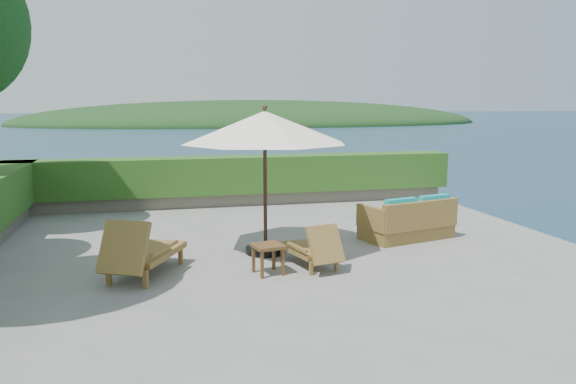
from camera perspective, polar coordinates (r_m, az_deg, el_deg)
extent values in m
plane|color=gray|center=(10.36, -0.58, -6.76)|extent=(12.00, 12.00, 0.00)
cube|color=#60564C|center=(10.89, -0.56, -14.64)|extent=(12.00, 12.00, 3.00)
ellipsoid|color=black|center=(152.28, -3.31, 6.96)|extent=(126.00, 57.60, 12.60)
cube|color=gray|center=(15.70, -5.19, -0.64)|extent=(12.00, 0.60, 0.36)
cube|color=#234B15|center=(15.60, -5.23, 1.78)|extent=(12.40, 0.90, 1.00)
cylinder|color=black|center=(10.72, -2.29, -5.90)|extent=(0.84, 0.84, 0.12)
cylinder|color=#311B12|center=(10.46, -2.34, 0.90)|extent=(0.08, 0.08, 2.68)
cone|color=white|center=(10.36, -2.38, 6.61)|extent=(3.48, 3.48, 0.59)
sphere|color=#311B12|center=(10.35, -2.39, 8.57)|extent=(0.11, 0.11, 0.10)
cube|color=olive|center=(9.27, -17.75, -8.21)|extent=(0.09, 0.09, 0.29)
cube|color=olive|center=(8.98, -14.26, -8.62)|extent=(0.09, 0.09, 0.29)
cube|color=olive|center=(10.40, -14.04, -6.16)|extent=(0.09, 0.09, 0.29)
cube|color=olive|center=(10.14, -10.85, -6.43)|extent=(0.09, 0.09, 0.29)
cube|color=olive|center=(9.73, -13.89, -6.05)|extent=(1.30, 1.63, 0.10)
cube|color=olive|center=(8.94, -16.35, -5.44)|extent=(0.87, 0.75, 0.78)
cube|color=olive|center=(9.67, -16.54, -5.23)|extent=(0.48, 0.88, 0.06)
cube|color=olive|center=(9.34, -12.44, -5.58)|extent=(0.48, 0.88, 0.06)
cube|color=olive|center=(9.37, 2.36, -7.79)|extent=(0.06, 0.06, 0.23)
cube|color=olive|center=(9.61, 4.92, -7.37)|extent=(0.06, 0.06, 0.23)
cube|color=olive|center=(10.26, -0.56, -6.27)|extent=(0.06, 0.06, 0.23)
cube|color=olive|center=(10.48, 1.84, -5.94)|extent=(0.06, 0.06, 0.23)
cube|color=olive|center=(9.96, 1.84, -5.87)|extent=(0.83, 1.24, 0.08)
cube|color=olive|center=(9.35, 3.82, -5.34)|extent=(0.65, 0.50, 0.61)
cube|color=olive|center=(9.64, 0.81, -5.57)|extent=(0.23, 0.73, 0.04)
cube|color=olive|center=(9.92, 3.85, -5.16)|extent=(0.23, 0.73, 0.04)
cube|color=brown|center=(9.17, -2.65, -7.42)|extent=(0.06, 0.06, 0.46)
cube|color=brown|center=(9.32, -0.52, -7.15)|extent=(0.06, 0.06, 0.46)
cube|color=brown|center=(9.50, -3.52, -6.84)|extent=(0.06, 0.06, 0.46)
cube|color=brown|center=(9.64, -1.46, -6.59)|extent=(0.06, 0.06, 0.46)
cube|color=brown|center=(9.34, -2.05, -5.50)|extent=(0.56, 0.56, 0.05)
cube|color=olive|center=(12.06, 11.91, -3.66)|extent=(2.04, 1.38, 0.41)
cube|color=olive|center=(11.67, 13.35, -2.32)|extent=(1.84, 0.61, 0.57)
cube|color=olive|center=(11.45, 8.54, -2.65)|extent=(0.36, 0.93, 0.47)
cube|color=olive|center=(12.59, 15.07, -1.80)|extent=(0.36, 0.93, 0.47)
cube|color=teal|center=(11.77, 10.17, -2.43)|extent=(0.97, 0.93, 0.19)
cube|color=teal|center=(12.32, 13.35, -2.01)|extent=(0.97, 0.93, 0.19)
cube|color=teal|center=(11.43, 11.40, -1.59)|extent=(0.74, 0.32, 0.37)
cube|color=teal|center=(12.00, 14.61, -1.20)|extent=(0.74, 0.32, 0.37)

